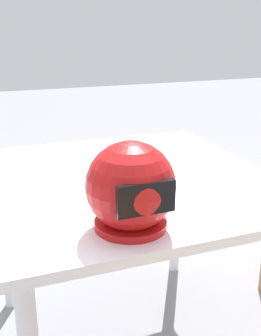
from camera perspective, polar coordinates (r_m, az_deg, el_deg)
The scene contains 4 objects.
dining_table at distance 1.50m, azimuth -0.26°, elevation -4.23°, with size 0.96×1.01×0.74m.
pizza_plate at distance 1.52m, azimuth 0.26°, elevation -0.15°, with size 0.28×0.28×0.01m, color white.
pizza at distance 1.51m, azimuth 0.42°, elevation 0.55°, with size 0.23×0.23×0.05m.
motorcycle_helmet at distance 1.07m, azimuth 0.04°, elevation -2.74°, with size 0.23×0.23×0.23m.
Camera 1 is at (0.48, 1.29, 1.25)m, focal length 44.95 mm.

